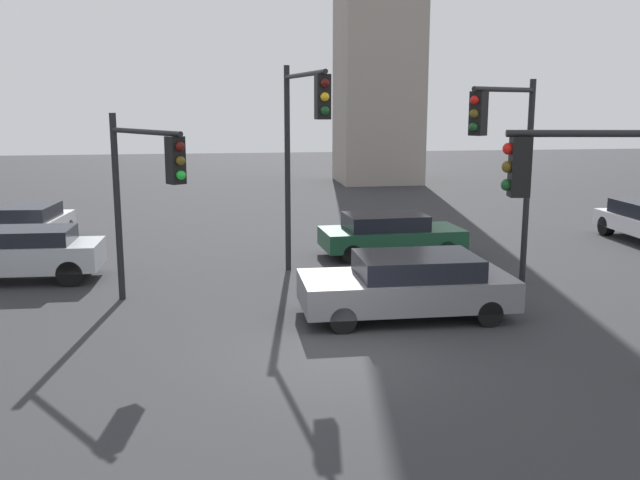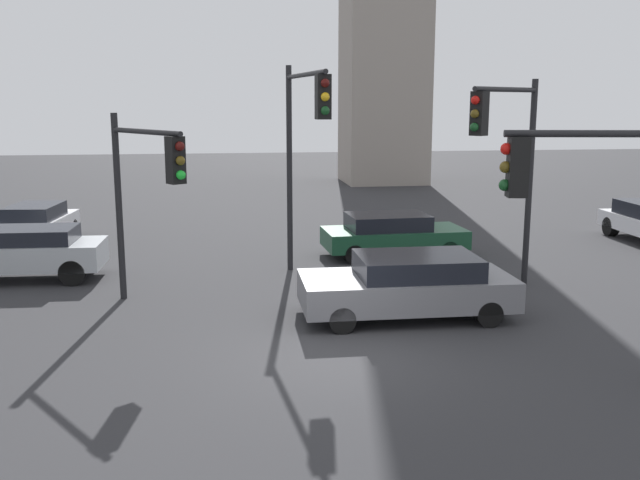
# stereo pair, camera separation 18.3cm
# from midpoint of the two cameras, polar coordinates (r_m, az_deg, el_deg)

# --- Properties ---
(ground_plane) EXTENTS (107.95, 107.95, 0.00)m
(ground_plane) POSITION_cam_midpoint_polar(r_m,az_deg,el_deg) (13.91, 1.56, -9.27)
(ground_plane) COLOR #2D2D30
(traffic_light_0) EXTENTS (2.43, 2.03, 5.38)m
(traffic_light_0) POSITION_cam_midpoint_polar(r_m,az_deg,el_deg) (18.13, 14.33, 7.45)
(traffic_light_0) COLOR black
(traffic_light_0) RESTS_ON ground_plane
(traffic_light_1) EXTENTS (1.83, 2.66, 4.55)m
(traffic_light_1) POSITION_cam_midpoint_polar(r_m,az_deg,el_deg) (16.53, -14.08, 4.91)
(traffic_light_1) COLOR black
(traffic_light_1) RESTS_ON ground_plane
(traffic_light_2) EXTENTS (2.92, 0.72, 4.65)m
(traffic_light_2) POSITION_cam_midpoint_polar(r_m,az_deg,el_deg) (12.71, 20.53, 3.16)
(traffic_light_2) COLOR black
(traffic_light_2) RESTS_ON ground_plane
(traffic_light_3) EXTENTS (0.64, 4.33, 5.79)m
(traffic_light_3) POSITION_cam_midpoint_polar(r_m,az_deg,el_deg) (18.35, -1.72, 8.88)
(traffic_light_3) COLOR black
(traffic_light_3) RESTS_ON ground_plane
(car_1) EXTENTS (4.49, 2.15, 1.34)m
(car_1) POSITION_cam_midpoint_polar(r_m,az_deg,el_deg) (22.52, 5.37, 0.50)
(car_1) COLOR #19472D
(car_1) RESTS_ON ground_plane
(car_3) EXTENTS (2.11, 4.09, 1.36)m
(car_3) POSITION_cam_midpoint_polar(r_m,az_deg,el_deg) (26.23, -22.18, 1.24)
(car_3) COLOR silver
(car_3) RESTS_ON ground_plane
(car_4) EXTENTS (4.77, 2.14, 1.43)m
(car_4) POSITION_cam_midpoint_polar(r_m,az_deg,el_deg) (16.23, 6.80, -3.57)
(car_4) COLOR slate
(car_4) RESTS_ON ground_plane
(car_6) EXTENTS (4.28, 1.91, 1.45)m
(car_6) POSITION_cam_midpoint_polar(r_m,az_deg,el_deg) (20.96, -22.95, -0.94)
(car_6) COLOR #ADB2B7
(car_6) RESTS_ON ground_plane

